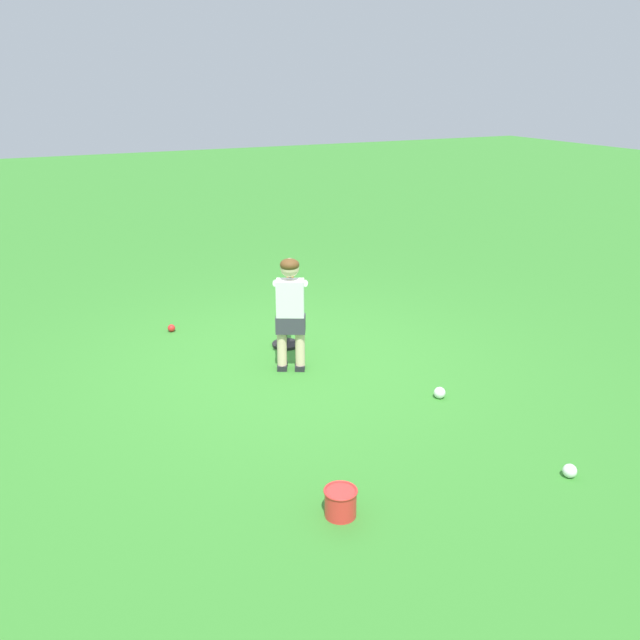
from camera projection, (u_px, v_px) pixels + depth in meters
ground_plane at (293, 362)px, 6.38m from camera, size 40.00×40.00×0.00m
child_batter at (290, 303)px, 6.03m from camera, size 0.75×0.43×1.08m
play_ball_far_left at (570, 471)px, 4.53m from camera, size 0.10×0.10×0.10m
play_ball_behind_batter at (171, 328)px, 7.14m from camera, size 0.08×0.08×0.08m
play_ball_near_batter at (440, 393)px, 5.65m from camera, size 0.10×0.10×0.10m
batting_tee at (286, 336)px, 6.74m from camera, size 0.28×0.28×0.62m
toy_bucket at (341, 502)px, 4.12m from camera, size 0.22×0.22×0.19m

